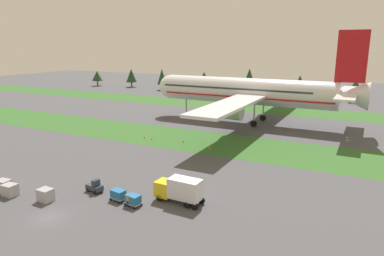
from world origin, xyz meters
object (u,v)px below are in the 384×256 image
(cargo_dolly_second, at_px, (133,199))
(taxiway_marker_3, at_px, (183,141))
(uld_container_0, at_px, (3,186))
(uld_container_1, at_px, (10,190))
(cargo_dolly_lead, at_px, (118,194))
(catering_truck, at_px, (179,189))
(uld_container_2, at_px, (46,195))
(ground_crew_marshaller, at_px, (128,200))
(taxiway_marker_2, at_px, (210,147))
(baggage_tug, at_px, (95,187))
(taxiway_marker_1, at_px, (152,139))
(taxiway_marker_0, at_px, (144,137))
(airliner, at_px, (251,91))

(cargo_dolly_second, distance_m, taxiway_marker_3, 31.86)
(uld_container_0, bearing_deg, uld_container_1, -14.76)
(cargo_dolly_lead, bearing_deg, catering_truck, -58.56)
(cargo_dolly_lead, xyz_separation_m, uld_container_2, (-8.96, -4.69, -0.03))
(taxiway_marker_3, bearing_deg, ground_crew_marshaller, -75.35)
(catering_truck, distance_m, uld_container_1, 24.71)
(cargo_dolly_lead, relative_size, taxiway_marker_2, 3.82)
(baggage_tug, height_order, taxiway_marker_2, baggage_tug)
(cargo_dolly_lead, xyz_separation_m, taxiway_marker_2, (1.54, 28.47, -0.60))
(baggage_tug, height_order, uld_container_2, baggage_tug)
(uld_container_0, relative_size, taxiway_marker_1, 3.71)
(baggage_tug, distance_m, uld_container_0, 13.63)
(catering_truck, xyz_separation_m, taxiway_marker_3, (-13.66, 26.92, -1.65))
(catering_truck, distance_m, taxiway_marker_0, 35.14)
(uld_container_1, bearing_deg, uld_container_2, 10.15)
(baggage_tug, height_order, catering_truck, catering_truck)
(taxiway_marker_0, bearing_deg, baggage_tug, -69.70)
(baggage_tug, xyz_separation_m, taxiway_marker_3, (-0.74, 29.46, -0.51))
(baggage_tug, bearing_deg, uld_container_0, 124.78)
(ground_crew_marshaller, relative_size, taxiway_marker_1, 3.23)
(cargo_dolly_second, relative_size, uld_container_2, 1.20)
(uld_container_1, bearing_deg, cargo_dolly_second, 16.60)
(baggage_tug, relative_size, cargo_dolly_second, 1.15)
(cargo_dolly_second, bearing_deg, uld_container_1, 115.46)
(cargo_dolly_second, relative_size, uld_container_1, 1.20)
(catering_truck, height_order, taxiway_marker_3, catering_truck)
(taxiway_marker_3, bearing_deg, taxiway_marker_1, -171.76)
(taxiway_marker_1, bearing_deg, cargo_dolly_second, -61.27)
(taxiway_marker_2, bearing_deg, ground_crew_marshaller, -88.22)
(uld_container_1, bearing_deg, taxiway_marker_3, 75.53)
(taxiway_marker_0, relative_size, taxiway_marker_1, 0.92)
(uld_container_0, relative_size, taxiway_marker_3, 3.26)
(catering_truck, distance_m, ground_crew_marshaller, 7.05)
(taxiway_marker_0, xyz_separation_m, taxiway_marker_2, (17.08, -0.91, 0.07))
(cargo_dolly_lead, bearing_deg, taxiway_marker_1, 33.47)
(cargo_dolly_lead, relative_size, taxiway_marker_3, 3.92)
(airliner, xyz_separation_m, baggage_tug, (-6.30, -56.06, -8.10))
(uld_container_1, bearing_deg, taxiway_marker_1, 87.29)
(cargo_dolly_lead, height_order, taxiway_marker_2, cargo_dolly_lead)
(taxiway_marker_1, relative_size, taxiway_marker_2, 0.86)
(airliner, distance_m, catering_truck, 54.37)
(uld_container_1, relative_size, taxiway_marker_1, 3.71)
(taxiway_marker_1, height_order, taxiway_marker_2, taxiway_marker_2)
(cargo_dolly_second, bearing_deg, catering_truck, -44.73)
(airliner, xyz_separation_m, taxiway_marker_1, (-14.68, -27.71, -8.65))
(uld_container_2, xyz_separation_m, taxiway_marker_3, (3.26, 34.92, -0.59))
(cargo_dolly_lead, relative_size, ground_crew_marshaller, 1.38)
(cargo_dolly_lead, relative_size, cargo_dolly_second, 1.00)
(uld_container_0, distance_m, taxiway_marker_0, 34.61)
(cargo_dolly_lead, bearing_deg, taxiway_marker_3, 19.54)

